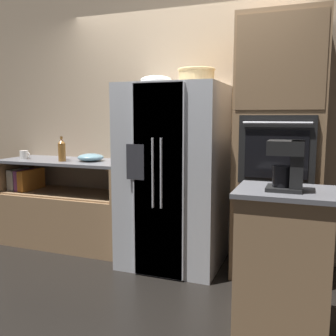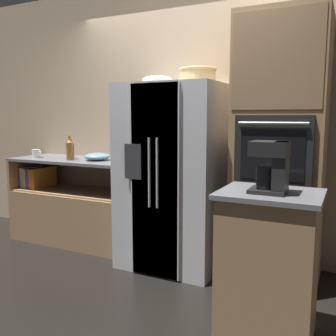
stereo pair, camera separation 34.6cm
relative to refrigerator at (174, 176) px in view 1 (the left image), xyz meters
The scene contains 13 objects.
ground_plane 0.85m from the refrigerator, 164.92° to the right, with size 20.00×20.00×0.00m, color black.
wall_back 0.71m from the refrigerator, 96.65° to the left, with size 12.00×0.06×2.80m.
counter_left 1.39m from the refrigerator, behind, with size 1.46×0.62×0.94m.
refrigerator is the anchor object (origin of this frame).
wall_oven 0.99m from the refrigerator, ahead, with size 0.72×0.71×2.24m.
island_counter 1.42m from the refrigerator, 39.36° to the right, with size 0.61×0.52×0.95m.
wicker_basket 0.95m from the refrigerator, 29.59° to the left, with size 0.35×0.35×0.15m.
fruit_bowl 0.91m from the refrigerator, behind, with size 0.29×0.29×0.08m.
bottle_tall 1.34m from the refrigerator, behind, with size 0.07×0.07×0.22m.
bottle_short 1.26m from the refrigerator, behind, with size 0.08×0.08×0.26m.
mug 1.77m from the refrigerator, behind, with size 0.13×0.09×0.09m.
mixing_bowl 0.98m from the refrigerator, behind, with size 0.27×0.27×0.08m.
coffee_maker 1.43m from the refrigerator, 40.18° to the right, with size 0.22×0.20×0.31m.
Camera 1 is at (1.22, -3.29, 1.41)m, focal length 40.00 mm.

